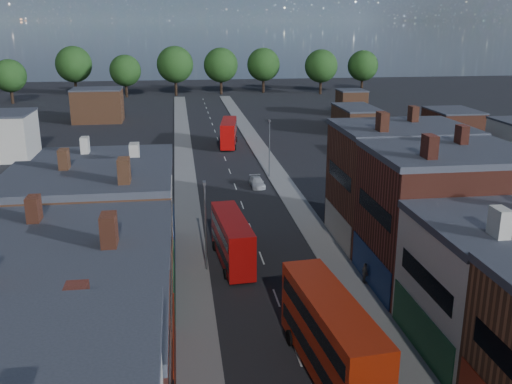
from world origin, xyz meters
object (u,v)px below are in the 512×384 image
object	(u,v)px
ped_3	(365,273)
bus_1	(331,335)
car_2	(233,239)
car_3	(257,182)
bus_0	(232,239)
bus_2	(229,132)

from	to	relation	value
ped_3	bus_1	bearing A→B (deg)	146.57
car_2	car_3	size ratio (longest dim) A/B	1.06
car_3	ped_3	distance (m)	30.44
car_2	car_3	distance (m)	20.59
bus_0	bus_2	bearing A→B (deg)	80.46
ped_3	bus_0	bearing A→B (deg)	54.68
bus_2	car_3	xyz separation A→B (m)	(1.35, -26.12, -1.81)
car_3	ped_3	xyz separation A→B (m)	(4.85, -30.05, 0.38)
bus_1	ped_3	xyz separation A→B (m)	(6.20, 12.02, -1.80)
bus_2	car_3	world-z (taller)	bus_2
ped_3	car_2	bearing A→B (deg)	38.53
bus_1	ped_3	world-z (taller)	bus_1
bus_2	ped_3	bearing A→B (deg)	-75.82
bus_1	bus_0	bearing A→B (deg)	97.77
bus_2	car_2	world-z (taller)	bus_2
bus_0	car_3	size ratio (longest dim) A/B	2.40
bus_0	car_2	size ratio (longest dim) A/B	2.26
car_2	car_3	bearing A→B (deg)	79.18
car_2	ped_3	xyz separation A→B (m)	(9.99, -10.10, 0.37)
car_2	ped_3	distance (m)	14.21
car_2	bus_0	bearing A→B (deg)	-93.18
bus_1	ped_3	distance (m)	13.64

